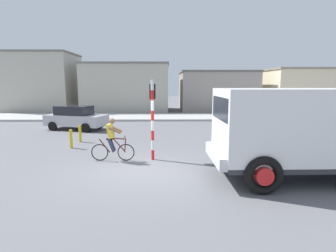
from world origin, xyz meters
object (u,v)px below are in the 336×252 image
object	(u,v)px
cyclist	(112,140)
car_white_mid	(277,125)
car_red_near	(76,118)
bollard_near	(71,139)
truck_foreground	(300,128)
bollard_far	(80,134)
traffic_light_pole	(153,109)

from	to	relation	value
cyclist	car_white_mid	bearing A→B (deg)	26.32
car_red_near	bollard_near	distance (m)	5.62
truck_foreground	car_red_near	bearing A→B (deg)	136.58
truck_foreground	bollard_far	world-z (taller)	truck_foreground
traffic_light_pole	car_white_mid	size ratio (longest dim) A/B	0.78
cyclist	bollard_far	bearing A→B (deg)	123.78
car_red_near	bollard_far	distance (m)	4.29
bollard_far	traffic_light_pole	bearing A→B (deg)	-40.05
traffic_light_pole	bollard_far	bearing A→B (deg)	139.95
truck_foreground	cyclist	size ratio (longest dim) A/B	3.15
traffic_light_pole	car_white_mid	distance (m)	7.80
truck_foreground	car_red_near	xyz separation A→B (m)	(-10.27, 9.72, -0.85)
cyclist	car_red_near	world-z (taller)	cyclist
traffic_light_pole	car_red_near	distance (m)	9.27
car_red_near	car_white_mid	bearing A→B (deg)	-16.04
bollard_far	truck_foreground	bearing A→B (deg)	-33.06
cyclist	car_white_mid	xyz separation A→B (m)	(8.26, 4.09, -0.05)
traffic_light_pole	bollard_near	bearing A→B (deg)	153.89
truck_foreground	traffic_light_pole	world-z (taller)	traffic_light_pole
traffic_light_pole	bollard_far	size ratio (longest dim) A/B	3.56
cyclist	bollard_far	distance (m)	4.32
car_white_mid	traffic_light_pole	bearing A→B (deg)	-149.82
car_white_mid	bollard_near	size ratio (longest dim) A/B	4.57
traffic_light_pole	bollard_near	distance (m)	4.73
bollard_near	bollard_far	xyz separation A→B (m)	(0.00, 1.40, 0.00)
truck_foreground	bollard_far	xyz separation A→B (m)	(-8.77, 5.71, -1.22)
truck_foreground	traffic_light_pole	bearing A→B (deg)	153.79
truck_foreground	cyclist	xyz separation A→B (m)	(-6.38, 2.14, -0.80)
traffic_light_pole	bollard_far	world-z (taller)	traffic_light_pole
truck_foreground	car_white_mid	distance (m)	6.56
truck_foreground	bollard_near	bearing A→B (deg)	153.83
bollard_near	bollard_far	bearing A→B (deg)	90.00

